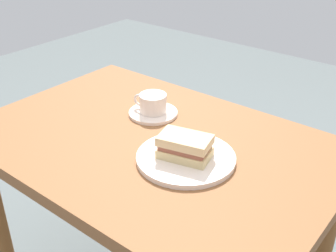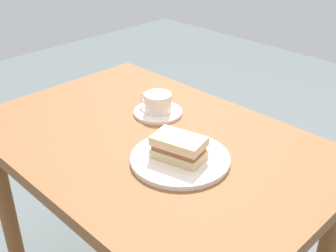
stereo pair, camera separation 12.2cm
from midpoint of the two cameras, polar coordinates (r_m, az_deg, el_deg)
dining_table at (r=1.27m, az=-4.80°, el=-6.33°), size 1.04×0.71×0.76m
sandwich_plate at (r=1.11m, az=-0.71°, el=-4.39°), size 0.26×0.26×0.01m
sandwich_front at (r=1.09m, az=-0.91°, el=-2.88°), size 0.15×0.11×0.06m
coffee_saucer at (r=1.35m, az=-4.59°, el=1.69°), size 0.15×0.15×0.01m
coffee_cup at (r=1.33m, az=-4.71°, el=3.09°), size 0.11×0.09×0.06m
spoon at (r=1.41m, az=-5.11°, el=3.37°), size 0.08×0.07×0.01m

